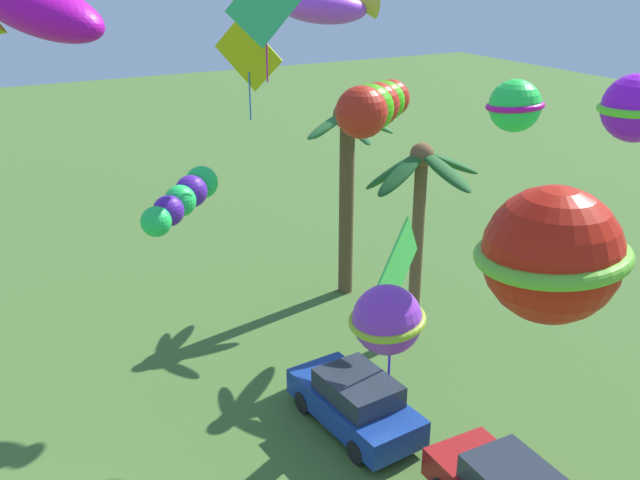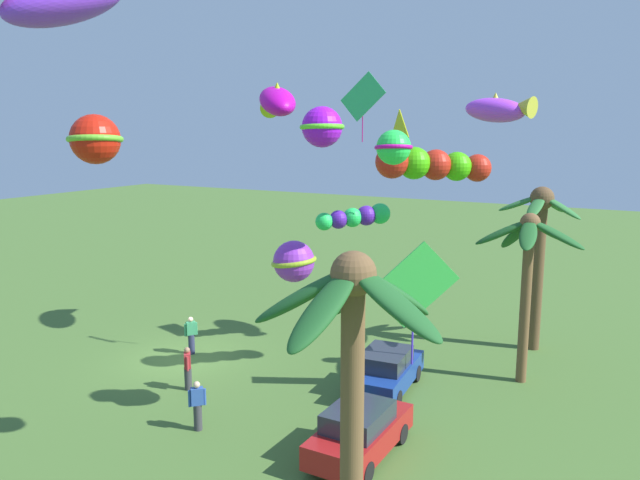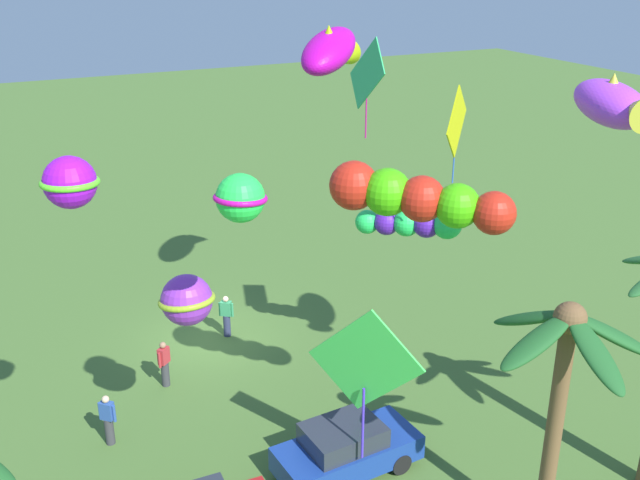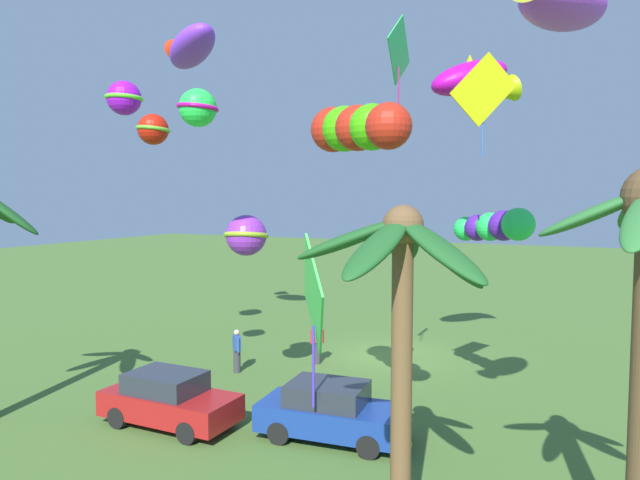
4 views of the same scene
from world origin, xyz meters
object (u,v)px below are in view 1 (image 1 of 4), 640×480
at_px(palm_tree_1, 420,192).
at_px(kite_tube_5, 183,198).
at_px(parked_car_1, 355,402).
at_px(kite_diamond_9, 265,5).
at_px(kite_ball_6, 387,320).
at_px(kite_ball_11, 636,108).
at_px(kite_diamond_3, 393,281).
at_px(kite_tube_0, 376,106).
at_px(kite_diamond_4, 248,55).
at_px(kite_fish_1, 32,11).
at_px(kite_ball_7, 552,255).
at_px(kite_ball_10, 515,106).
at_px(kite_fish_2, 328,6).
at_px(palm_tree_2, 347,161).

relative_size(palm_tree_1, kite_tube_5, 2.46).
xyz_separation_m(parked_car_1, kite_diamond_9, (-1.26, -1.62, 9.58)).
bearing_deg(kite_ball_6, kite_ball_11, 42.58).
relative_size(kite_diamond_3, kite_ball_6, 2.61).
xyz_separation_m(kite_tube_0, kite_ball_11, (7.23, -0.30, 1.24)).
bearing_deg(kite_diamond_4, kite_fish_1, -77.19).
height_order(kite_ball_7, kite_ball_10, kite_ball_7).
xyz_separation_m(kite_tube_0, kite_fish_2, (-4.44, 1.22, 1.95)).
bearing_deg(kite_diamond_9, kite_fish_2, 137.31).
bearing_deg(kite_diamond_3, kite_tube_0, 176.09).
relative_size(kite_diamond_3, kite_diamond_9, 1.75).
relative_size(kite_tube_0, kite_diamond_4, 1.31).
bearing_deg(kite_fish_1, kite_ball_7, 11.23).
bearing_deg(kite_fish_1, kite_fish_2, 109.85).
xyz_separation_m(parked_car_1, kite_ball_7, (9.04, -3.78, 8.23)).
height_order(palm_tree_1, kite_ball_7, kite_ball_7).
distance_m(kite_diamond_3, kite_tube_5, 5.65).
bearing_deg(palm_tree_2, kite_diamond_9, -43.72).
xyz_separation_m(palm_tree_2, kite_tube_0, (5.94, -2.80, 3.17)).
bearing_deg(kite_fish_2, kite_ball_6, -23.17).
bearing_deg(kite_fish_1, kite_diamond_9, 74.80).
bearing_deg(kite_fish_1, kite_diamond_4, 102.81).
relative_size(kite_ball_7, kite_ball_10, 1.24).
relative_size(palm_tree_1, kite_ball_6, 3.75).
bearing_deg(kite_ball_10, kite_ball_7, -41.15).
bearing_deg(palm_tree_2, kite_diamond_4, -55.43).
bearing_deg(kite_diamond_9, kite_diamond_4, 166.20).
distance_m(palm_tree_2, kite_ball_6, 11.92).
bearing_deg(kite_ball_7, kite_fish_1, -168.77).
distance_m(kite_tube_0, kite_tube_5, 5.35).
bearing_deg(kite_diamond_3, kite_ball_6, -36.15).
bearing_deg(kite_tube_0, kite_ball_6, -29.89).
relative_size(kite_tube_0, kite_ball_6, 2.00).
height_order(kite_diamond_3, kite_diamond_9, kite_diamond_9).
distance_m(kite_fish_2, kite_diamond_3, 8.28).
bearing_deg(kite_tube_5, palm_tree_1, 86.06).
height_order(palm_tree_1, kite_diamond_9, kite_diamond_9).
distance_m(kite_fish_2, kite_diamond_9, 5.74).
relative_size(kite_ball_6, kite_diamond_9, 0.67).
xyz_separation_m(parked_car_1, kite_fish_1, (-2.47, -6.06, 9.55)).
height_order(kite_tube_5, kite_ball_7, kite_ball_7).
relative_size(kite_fish_1, kite_diamond_9, 1.29).
distance_m(parked_car_1, kite_ball_11, 10.55).
relative_size(kite_fish_1, kite_ball_7, 1.76).
distance_m(kite_fish_1, kite_diamond_9, 4.60).
relative_size(kite_tube_0, kite_diamond_9, 1.34).
bearing_deg(kite_diamond_3, palm_tree_2, 157.79).
distance_m(kite_fish_2, kite_ball_6, 10.95).
bearing_deg(kite_diamond_9, kite_tube_5, -150.59).
bearing_deg(kite_diamond_3, kite_ball_11, -2.08).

